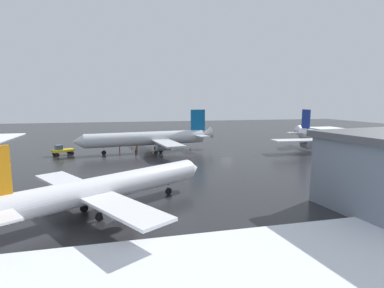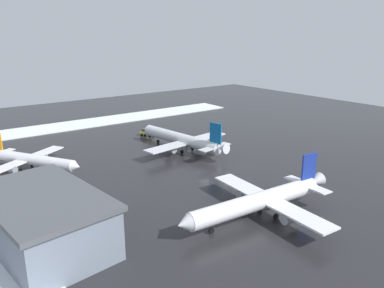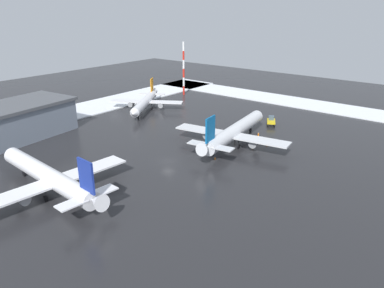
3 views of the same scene
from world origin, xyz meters
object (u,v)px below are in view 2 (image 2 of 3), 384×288
Objects in this scene: pushback_tug at (147,132)px; traffic_cone_wingtip_side at (192,142)px; ground_crew_beside_wing at (170,146)px; ground_crew_by_nose_gear at (187,143)px; airplane_distant_tail at (260,201)px; airplane_foreground_jet at (31,159)px; airplane_parked_starboard at (182,139)px; traffic_cone_mid_line at (176,152)px; ground_crew_near_tug at (176,140)px; traffic_cone_near_nose at (210,158)px; cargo_hangar at (43,220)px.

pushback_tug is 9.26× the size of traffic_cone_wingtip_side.
ground_crew_beside_wing is 5.57m from ground_crew_by_nose_gear.
ground_crew_beside_wing reaches higher than traffic_cone_wingtip_side.
airplane_distant_tail is at bearing 141.14° from pushback_tug.
airplane_foreground_jet reaches higher than pushback_tug.
traffic_cone_mid_line is (0.37, -2.54, -3.10)m from airplane_parked_starboard.
ground_crew_beside_wing is (5.15, 37.38, -1.85)m from airplane_foreground_jet.
airplane_parked_starboard is at bearing 98.40° from traffic_cone_mid_line.
ground_crew_by_nose_gear is at bearing -151.04° from ground_crew_near_tug.
airplane_distant_tail is 34.64m from traffic_cone_near_nose.
airplane_foreground_jet is at bearing 162.19° from cargo_hangar.
airplane_foreground_jet is 14.99× the size of ground_crew_near_tug.
cargo_hangar is (48.58, -46.15, 3.16)m from pushback_tug.
airplane_distant_tail is (42.02, -12.19, -0.04)m from airplane_parked_starboard.
airplane_foreground_jet is 42.04m from ground_crew_near_tug.
traffic_cone_wingtip_side is (-4.62, 9.31, 0.00)m from traffic_cone_mid_line.
airplane_parked_starboard is 40.24m from airplane_foreground_jet.
airplane_foreground_jet is 40.61m from pushback_tug.
airplane_foreground_jet is (-50.75, -27.09, -0.52)m from airplane_distant_tail.
traffic_cone_mid_line is at bearing 145.74° from pushback_tug.
traffic_cone_wingtip_side is (-0.67, 8.67, -0.70)m from ground_crew_beside_wing.
ground_crew_beside_wing is at bearing 19.54° from airplane_parked_starboard.
ground_crew_near_tug is 17.82m from traffic_cone_near_nose.
ground_crew_near_tug is at bearing -126.74° from traffic_cone_wingtip_side.
ground_crew_by_nose_gear is 0.06× the size of cargo_hangar.
airplane_distant_tail is 61.80× the size of traffic_cone_near_nose.
traffic_cone_mid_line is at bearing -99.25° from airplane_distant_tail.
traffic_cone_near_nose is (30.55, 2.15, -1.01)m from pushback_tug.
ground_crew_beside_wing is at bearing -98.92° from airplane_distant_tail.
airplane_distant_tail is 6.67× the size of pushback_tug.
traffic_cone_near_nose is at bearing 152.20° from ground_crew_by_nose_gear.
ground_crew_by_nose_gear is (17.04, 3.95, -0.31)m from pushback_tug.
traffic_cone_wingtip_side is at bearing 116.38° from traffic_cone_mid_line.
airplane_foreground_jet is at bearing 78.18° from pushback_tug.
ground_crew_by_nose_gear is at bearing 50.77° from airplane_foreground_jet.
airplane_distant_tail is 61.80× the size of traffic_cone_wingtip_side.
ground_crew_beside_wing and ground_crew_by_nose_gear have the same top height.
traffic_cone_mid_line is 1.00× the size of traffic_cone_wingtip_side.
ground_crew_near_tug is (-4.27, -0.94, 0.00)m from ground_crew_by_nose_gear.
ground_crew_by_nose_gear is at bearing 118.72° from traffic_cone_mid_line.
airplane_distant_tail is 57.53m from airplane_foreground_jet.
cargo_hangar is 48.41× the size of traffic_cone_near_nose.
pushback_tug is (-62.07, 11.88, -2.05)m from airplane_distant_tail.
airplane_parked_starboard is 62.40× the size of traffic_cone_wingtip_side.
pushback_tug is 20.57m from traffic_cone_mid_line.
airplane_parked_starboard is at bearing 152.85° from pushback_tug.
ground_crew_near_tug is 0.06× the size of cargo_hangar.
traffic_cone_mid_line is at bearing 115.75° from cargo_hangar.
cargo_hangar reaches higher than traffic_cone_wingtip_side.
cargo_hangar reaches higher than ground_crew_near_tug.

